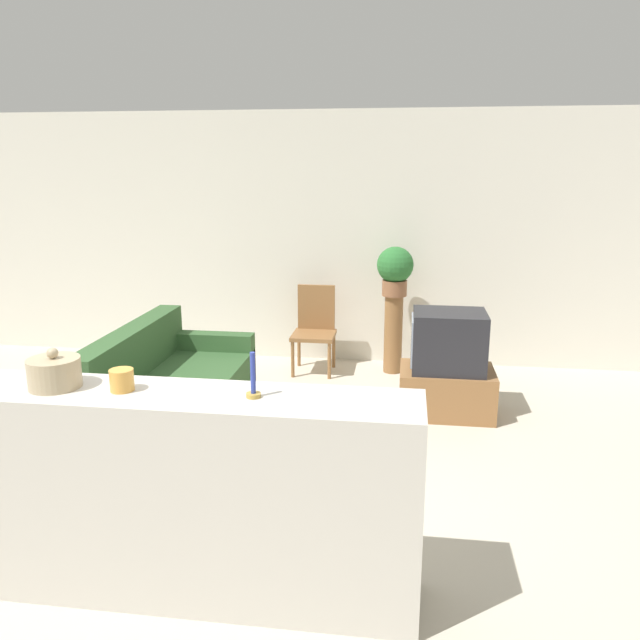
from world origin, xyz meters
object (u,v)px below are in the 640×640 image
television (448,341)px  potted_plant (395,269)px  couch (171,397)px  wooden_chair (315,326)px  decorative_bowl (54,372)px

television → potted_plant: (-0.49, 1.08, 0.44)m
couch → television: size_ratio=2.75×
couch → wooden_chair: 1.99m
potted_plant → television: bearing=-65.7°
decorative_bowl → wooden_chair: bearing=78.4°
couch → decorative_bowl: 2.05m
potted_plant → wooden_chair: bearing=-176.6°
television → decorative_bowl: (-2.06, -2.59, 0.49)m
decorative_bowl → couch: bearing=95.3°
potted_plant → decorative_bowl: 4.00m
television → wooden_chair: size_ratio=0.70×
television → wooden_chair: 1.68m
television → potted_plant: potted_plant is taller
couch → wooden_chair: bearing=62.4°
wooden_chair → potted_plant: potted_plant is taller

